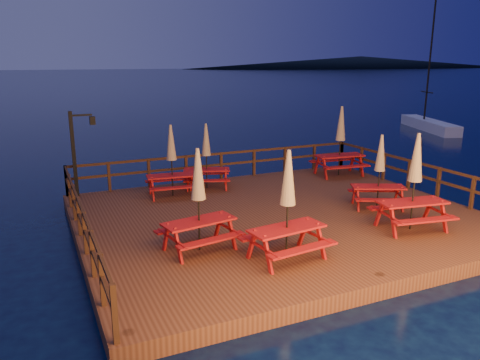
{
  "coord_description": "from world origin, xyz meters",
  "views": [
    {
      "loc": [
        -6.81,
        -12.09,
        5.07
      ],
      "look_at": [
        -1.09,
        0.6,
        1.48
      ],
      "focal_mm": 35.0,
      "sensor_mm": 36.0,
      "label": 1
    }
  ],
  "objects_px": {
    "lamp_post": "(78,146)",
    "sailboat": "(429,125)",
    "picnic_table_1": "(206,155)",
    "picnic_table_2": "(415,180)",
    "picnic_table_0": "(172,159)"
  },
  "relations": [
    {
      "from": "lamp_post",
      "to": "sailboat",
      "type": "xyz_separation_m",
      "value": [
        25.54,
        9.07,
        -1.83
      ]
    },
    {
      "from": "picnic_table_0",
      "to": "sailboat",
      "type": "bearing_deg",
      "value": 31.05
    },
    {
      "from": "picnic_table_1",
      "to": "picnic_table_2",
      "type": "distance_m",
      "value": 7.51
    },
    {
      "from": "lamp_post",
      "to": "picnic_table_2",
      "type": "distance_m",
      "value": 10.88
    },
    {
      "from": "sailboat",
      "to": "picnic_table_0",
      "type": "xyz_separation_m",
      "value": [
        -22.6,
        -10.25,
        1.35
      ]
    },
    {
      "from": "sailboat",
      "to": "picnic_table_0",
      "type": "bearing_deg",
      "value": -134.75
    },
    {
      "from": "picnic_table_0",
      "to": "picnic_table_2",
      "type": "height_order",
      "value": "picnic_table_2"
    },
    {
      "from": "picnic_table_0",
      "to": "picnic_table_1",
      "type": "distance_m",
      "value": 1.54
    },
    {
      "from": "picnic_table_1",
      "to": "picnic_table_2",
      "type": "height_order",
      "value": "picnic_table_2"
    },
    {
      "from": "picnic_table_1",
      "to": "picnic_table_0",
      "type": "bearing_deg",
      "value": -141.55
    },
    {
      "from": "lamp_post",
      "to": "sailboat",
      "type": "distance_m",
      "value": 27.17
    },
    {
      "from": "sailboat",
      "to": "picnic_table_0",
      "type": "distance_m",
      "value": 24.85
    },
    {
      "from": "lamp_post",
      "to": "picnic_table_0",
      "type": "xyz_separation_m",
      "value": [
        2.94,
        -1.18,
        -0.49
      ]
    },
    {
      "from": "sailboat",
      "to": "picnic_table_1",
      "type": "height_order",
      "value": "sailboat"
    },
    {
      "from": "lamp_post",
      "to": "picnic_table_2",
      "type": "height_order",
      "value": "lamp_post"
    }
  ]
}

